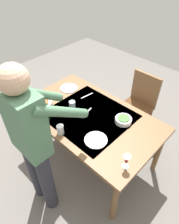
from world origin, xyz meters
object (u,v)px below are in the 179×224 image
at_px(chair_near, 140,101).
at_px(serving_bowl_pasta, 39,103).
at_px(wine_glass_left, 127,160).
at_px(water_cup_near_left, 60,130).
at_px(wine_bottle, 46,112).
at_px(dining_table, 89,120).
at_px(dinner_plate_far, 69,88).
at_px(water_cup_near_right, 72,105).
at_px(side_bowl_salad, 123,120).
at_px(person_server, 33,141).
at_px(dinner_plate_near, 96,140).

distance_m(chair_near, serving_bowl_pasta, 1.37).
bearing_deg(serving_bowl_pasta, wine_glass_left, -179.05).
xyz_separation_m(wine_glass_left, water_cup_near_left, (0.72, 0.14, -0.05)).
height_order(wine_bottle, serving_bowl_pasta, wine_bottle).
bearing_deg(dining_table, water_cup_near_left, 86.72).
bearing_deg(dinner_plate_far, water_cup_near_left, 132.56).
height_order(wine_bottle, water_cup_near_right, wine_bottle).
distance_m(chair_near, water_cup_near_left, 1.31).
xyz_separation_m(dining_table, dinner_plate_far, (0.57, -0.19, 0.07)).
height_order(wine_glass_left, side_bowl_salad, wine_glass_left).
relative_size(dining_table, water_cup_near_left, 15.43).
height_order(person_server, side_bowl_salad, person_server).
xyz_separation_m(wine_glass_left, serving_bowl_pasta, (1.25, 0.02, -0.07)).
height_order(water_cup_near_left, dinner_plate_near, water_cup_near_left).
relative_size(dinner_plate_near, dinner_plate_far, 1.00).
distance_m(wine_bottle, serving_bowl_pasta, 0.28).
xyz_separation_m(water_cup_near_left, serving_bowl_pasta, (0.53, -0.12, -0.02)).
distance_m(wine_bottle, dinner_plate_far, 0.63).
relative_size(wine_bottle, dinner_plate_near, 1.29).
bearing_deg(dining_table, side_bowl_salad, -152.60).
bearing_deg(dinner_plate_far, serving_bowl_pasta, 92.29).
height_order(person_server, dinner_plate_near, person_server).
relative_size(wine_bottle, side_bowl_salad, 1.64).
bearing_deg(water_cup_near_right, wine_bottle, 79.84).
relative_size(dining_table, wine_glass_left, 10.67).
relative_size(person_server, water_cup_near_left, 16.17).
xyz_separation_m(water_cup_near_left, dinner_plate_far, (0.55, -0.59, -0.05)).
bearing_deg(side_bowl_salad, dinner_plate_far, -0.88).
xyz_separation_m(person_server, wine_bottle, (0.35, -0.37, -0.12)).
height_order(dining_table, wine_glass_left, wine_glass_left).
relative_size(person_server, side_bowl_salad, 9.38).
xyz_separation_m(water_cup_near_right, serving_bowl_pasta, (0.31, 0.24, -0.01)).
bearing_deg(serving_bowl_pasta, water_cup_near_right, -142.17).
xyz_separation_m(serving_bowl_pasta, side_bowl_salad, (-0.89, -0.47, 0.00)).
bearing_deg(water_cup_near_left, person_server, 102.04).
bearing_deg(dinner_plate_near, dining_table, -36.39).
xyz_separation_m(dining_table, side_bowl_salad, (-0.34, -0.18, 0.10)).
bearing_deg(person_server, chair_near, -93.22).
xyz_separation_m(side_bowl_salad, dinner_plate_near, (0.04, 0.40, -0.03)).
height_order(dining_table, dinner_plate_near, dinner_plate_near).
relative_size(chair_near, dinner_plate_near, 3.96).
relative_size(dining_table, water_cup_near_right, 17.49).
bearing_deg(wine_glass_left, wine_bottle, 6.01).
bearing_deg(dinner_plate_near, wine_bottle, 13.85).
relative_size(water_cup_near_right, dinner_plate_near, 0.40).
distance_m(water_cup_near_right, side_bowl_salad, 0.62).
relative_size(water_cup_near_right, dinner_plate_far, 0.40).
bearing_deg(chair_near, side_bowl_salad, 106.30).
bearing_deg(water_cup_near_right, chair_near, -112.52).
distance_m(chair_near, side_bowl_salad, 0.76).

